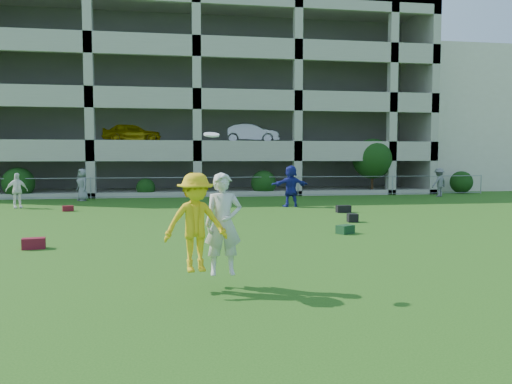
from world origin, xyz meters
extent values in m
plane|color=#235114|center=(0.00, 0.00, 0.00)|extent=(100.00, 100.00, 0.00)
cube|color=beige|center=(23.00, 28.00, 5.00)|extent=(16.00, 14.00, 10.00)
imported|color=white|center=(-8.43, 14.03, 0.81)|extent=(1.02, 0.80, 1.62)
imported|color=gray|center=(-6.19, 17.54, 0.86)|extent=(0.94, 1.00, 1.72)
imported|color=navy|center=(4.10, 12.74, 0.97)|extent=(1.86, 0.80, 1.95)
imported|color=slate|center=(14.13, 17.25, 0.84)|extent=(1.25, 1.02, 1.69)
cube|color=#580F20|center=(-4.82, 3.16, 0.14)|extent=(0.60, 0.39, 0.28)
cube|color=#133514|center=(3.86, 4.36, 0.13)|extent=(0.61, 0.55, 0.26)
cube|color=black|center=(5.03, 6.92, 0.15)|extent=(0.37, 0.37, 0.30)
cube|color=black|center=(5.73, 9.94, 0.15)|extent=(0.61, 0.33, 0.30)
cube|color=#5C0F10|center=(-5.86, 12.29, 0.12)|extent=(0.51, 0.40, 0.24)
imported|color=yellow|center=(-0.89, -1.54, 1.21)|extent=(1.20, 0.82, 1.70)
imported|color=silver|center=(-0.39, -1.29, 1.14)|extent=(0.68, 0.45, 1.83)
cylinder|color=white|center=(-0.60, -1.43, 2.72)|extent=(0.27, 0.27, 0.11)
cube|color=#9E998C|center=(0.00, 32.75, 6.00)|extent=(30.00, 0.50, 12.00)
cube|color=#9E998C|center=(14.75, 26.00, 6.00)|extent=(0.50, 14.00, 12.00)
cube|color=#9E998C|center=(0.00, 26.00, 11.85)|extent=(30.00, 14.00, 0.30)
cube|color=#9E998C|center=(0.00, 26.00, 0.15)|extent=(30.00, 14.00, 0.30)
cube|color=#9E998C|center=(0.00, 26.00, 3.15)|extent=(30.00, 14.00, 0.30)
cube|color=#9E998C|center=(0.00, 26.00, 6.15)|extent=(30.00, 14.00, 0.30)
cube|color=#9E998C|center=(0.00, 26.00, 9.15)|extent=(30.00, 14.00, 0.30)
cube|color=#9E998C|center=(0.00, 19.15, 2.55)|extent=(30.00, 0.30, 0.90)
cube|color=#9E998C|center=(0.00, 19.15, 5.55)|extent=(30.00, 0.30, 0.90)
cube|color=#9E998C|center=(0.00, 19.15, 8.55)|extent=(30.00, 0.30, 0.90)
cube|color=#9E998C|center=(-6.00, 19.25, 6.00)|extent=(0.50, 0.50, 12.00)
cube|color=#9E998C|center=(0.00, 19.25, 6.00)|extent=(0.50, 0.50, 12.00)
cube|color=#9E998C|center=(6.00, 19.25, 6.00)|extent=(0.50, 0.50, 12.00)
cube|color=#9E998C|center=(12.00, 19.25, 6.00)|extent=(0.50, 0.50, 12.00)
cube|color=#605E59|center=(0.00, 28.00, 6.00)|extent=(29.00, 9.00, 11.60)
imported|color=yellow|center=(-4.07, 24.00, 3.96)|extent=(3.90, 1.61, 1.32)
imported|color=#B5B7BC|center=(3.85, 24.00, 3.96)|extent=(4.14, 1.85, 1.32)
cylinder|color=gray|center=(-6.00, 19.00, 0.60)|extent=(0.06, 0.06, 1.20)
cylinder|color=gray|center=(0.00, 19.00, 0.60)|extent=(0.06, 0.06, 1.20)
cylinder|color=gray|center=(6.00, 19.00, 0.60)|extent=(0.06, 0.06, 1.20)
cylinder|color=gray|center=(12.00, 19.00, 0.60)|extent=(0.06, 0.06, 1.20)
cylinder|color=gray|center=(18.00, 19.00, 0.60)|extent=(0.06, 0.06, 1.20)
cylinder|color=gray|center=(0.00, 19.00, 1.15)|extent=(36.00, 0.04, 0.04)
cylinder|color=gray|center=(0.00, 19.00, 0.08)|extent=(36.00, 0.04, 0.04)
sphere|color=#163D11|center=(-10.00, 19.60, 0.88)|extent=(1.76, 1.76, 1.76)
sphere|color=#163D11|center=(-3.00, 19.60, 0.55)|extent=(1.10, 1.10, 1.10)
sphere|color=#163D11|center=(4.00, 19.60, 0.77)|extent=(1.54, 1.54, 1.54)
cylinder|color=#382314|center=(11.00, 19.80, 0.98)|extent=(0.16, 0.16, 1.96)
sphere|color=#163D11|center=(11.00, 19.80, 2.24)|extent=(2.52, 2.52, 2.52)
sphere|color=#163D11|center=(17.00, 19.60, 0.72)|extent=(1.43, 1.43, 1.43)
camera|label=1|loc=(-1.20, -10.12, 2.33)|focal=35.00mm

